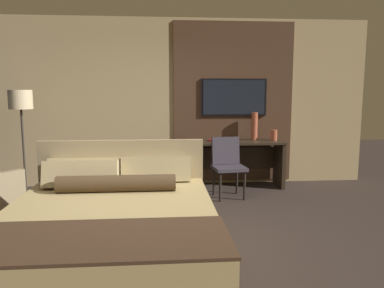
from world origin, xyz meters
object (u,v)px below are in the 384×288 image
(desk_chair, at_px, (227,161))
(vase_short, at_px, (274,135))
(desk, at_px, (236,156))
(floor_lamp, at_px, (21,108))
(vase_tall, at_px, (254,126))
(bed, at_px, (111,231))
(book, at_px, (216,140))
(tv, at_px, (234,97))

(desk_chair, relative_size, vase_short, 5.10)
(desk, distance_m, floor_lamp, 3.42)
(desk_chair, height_order, vase_tall, vase_tall)
(desk_chair, height_order, floor_lamp, floor_lamp)
(desk, bearing_deg, desk_chair, -112.97)
(desk, xyz_separation_m, vase_tall, (0.33, 0.10, 0.49))
(vase_tall, bearing_deg, desk_chair, -130.79)
(bed, height_order, desk, bed)
(desk, height_order, vase_tall, vase_tall)
(desk, relative_size, desk_chair, 1.71)
(vase_short, xyz_separation_m, book, (-0.98, 0.01, -0.07))
(desk, bearing_deg, vase_short, -1.16)
(bed, distance_m, desk, 3.27)
(vase_tall, relative_size, book, 1.79)
(desk_chair, bearing_deg, desk, 60.03)
(bed, height_order, book, bed)
(desk, bearing_deg, bed, -121.38)
(vase_tall, bearing_deg, book, -171.48)
(vase_tall, bearing_deg, bed, -125.17)
(floor_lamp, xyz_separation_m, vase_short, (3.94, 0.33, -0.48))
(bed, height_order, floor_lamp, floor_lamp)
(floor_lamp, height_order, vase_tall, floor_lamp)
(floor_lamp, bearing_deg, desk_chair, -4.11)
(tv, distance_m, desk_chair, 1.26)
(book, bearing_deg, vase_tall, 8.52)
(vase_tall, bearing_deg, vase_short, -19.74)
(desk, bearing_deg, vase_tall, 16.29)
(desk, xyz_separation_m, tv, (0.00, 0.23, 0.98))
(desk, relative_size, floor_lamp, 0.95)
(desk, distance_m, tv, 1.00)
(bed, bearing_deg, book, 63.92)
(vase_tall, bearing_deg, desk, -163.71)
(bed, distance_m, tv, 3.65)
(bed, distance_m, floor_lamp, 3.09)
(desk, height_order, vase_short, vase_short)
(tv, bearing_deg, floor_lamp, -170.05)
(bed, height_order, vase_short, bed)
(bed, distance_m, vase_tall, 3.59)
(bed, bearing_deg, desk, 58.62)
(vase_short, bearing_deg, desk, 178.84)
(desk_chair, bearing_deg, vase_short, 25.17)
(desk_chair, bearing_deg, bed, -130.31)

